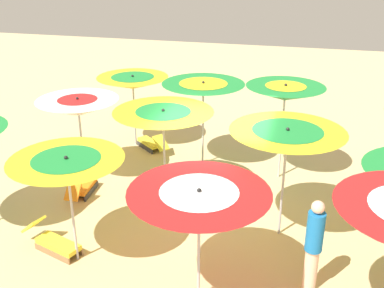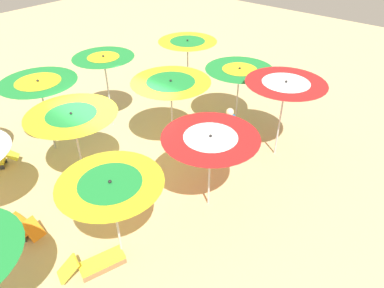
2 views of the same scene
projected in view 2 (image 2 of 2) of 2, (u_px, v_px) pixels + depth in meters
name	position (u px, v px, depth m)	size (l,w,h in m)	color
ground	(124.00, 168.00, 10.62)	(38.68, 38.68, 0.04)	#D1B57F
beach_umbrella_0	(285.00, 89.00, 9.92)	(2.26, 2.26, 2.47)	#B2B2B7
beach_umbrella_1	(239.00, 75.00, 11.39)	(2.19, 2.19, 2.19)	#B2B2B7
beach_umbrella_2	(188.00, 46.00, 13.12)	(2.16, 2.16, 2.33)	#B2B2B7
beach_umbrella_3	(210.00, 143.00, 8.26)	(2.30, 2.30, 2.16)	#B2B2B7
beach_umbrella_4	(171.00, 88.00, 10.11)	(2.28, 2.28, 2.42)	#B2B2B7
beach_umbrella_5	(104.00, 62.00, 11.27)	(1.95, 1.95, 2.54)	#B2B2B7
beach_umbrella_6	(111.00, 189.00, 6.86)	(2.08, 2.08, 2.22)	#B2B2B7
beach_umbrella_7	(73.00, 122.00, 8.83)	(2.27, 2.27, 2.31)	#B2B2B7
beach_umbrella_8	(39.00, 86.00, 10.15)	(2.19, 2.19, 2.38)	#B2B2B7
lounger_1	(96.00, 263.00, 7.60)	(0.79, 1.43, 0.60)	olive
lounger_2	(23.00, 226.00, 8.45)	(1.28, 0.43, 0.62)	#333338
beachgoer_0	(228.00, 134.00, 10.36)	(0.30, 0.30, 1.79)	beige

